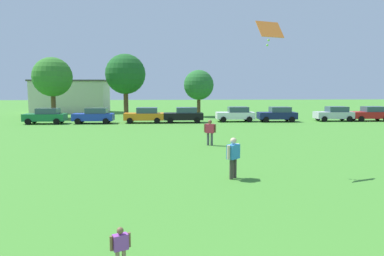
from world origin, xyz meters
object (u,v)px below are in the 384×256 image
(parked_car_orange_2, at_px, (145,115))
(parked_car_black_3, at_px, (184,115))
(parked_car_silver_6, at_px, (334,114))
(child_kite_flyer, at_px, (120,245))
(tree_center, at_px, (125,74))
(kite, at_px, (270,31))
(parked_car_blue_1, at_px, (94,116))
(adult_bystander, at_px, (233,154))
(tree_far_right, at_px, (199,85))
(parked_car_red_7, at_px, (371,114))
(bystander_near_trees, at_px, (210,130))
(parked_car_white_4, at_px, (236,114))
(parked_car_navy_5, at_px, (278,114))
(parked_car_green_0, at_px, (46,116))
(tree_far_left, at_px, (52,77))

(parked_car_orange_2, bearing_deg, parked_car_black_3, -179.46)
(parked_car_orange_2, distance_m, parked_car_silver_6, 21.76)
(child_kite_flyer, relative_size, tree_center, 0.12)
(kite, bearing_deg, parked_car_blue_1, 118.46)
(adult_bystander, height_order, parked_car_silver_6, adult_bystander)
(tree_center, height_order, tree_far_right, tree_center)
(parked_car_blue_1, height_order, parked_car_red_7, same)
(kite, height_order, parked_car_blue_1, kite)
(bystander_near_trees, relative_size, parked_car_white_4, 0.40)
(parked_car_red_7, bearing_deg, adult_bystander, 51.29)
(parked_car_orange_2, height_order, parked_car_navy_5, same)
(parked_car_silver_6, bearing_deg, tree_far_right, -26.35)
(parked_car_black_3, bearing_deg, tree_center, -51.31)
(parked_car_green_0, bearing_deg, parked_car_red_7, -178.10)
(bystander_near_trees, xyz_separation_m, parked_car_orange_2, (-5.45, 15.90, -0.17))
(bystander_near_trees, height_order, kite, kite)
(parked_car_silver_6, bearing_deg, parked_car_red_7, 179.04)
(tree_center, bearing_deg, parked_car_blue_1, -103.06)
(parked_car_green_0, distance_m, parked_car_black_3, 14.83)
(bystander_near_trees, xyz_separation_m, parked_car_white_4, (4.80, 16.79, -0.17))
(bystander_near_trees, xyz_separation_m, kite, (1.79, -7.78, 5.38))
(kite, relative_size, parked_car_blue_1, 0.31)
(kite, xyz_separation_m, parked_car_blue_1, (-12.65, 23.34, -5.55))
(parked_car_green_0, xyz_separation_m, parked_car_black_3, (14.82, 0.50, 0.00))
(kite, bearing_deg, parked_car_silver_6, 59.38)
(parked_car_green_0, bearing_deg, parked_car_black_3, -178.06)
(tree_far_left, bearing_deg, child_kite_flyer, -70.88)
(parked_car_black_3, bearing_deg, parked_car_orange_2, 0.54)
(bystander_near_trees, height_order, tree_center, tree_center)
(child_kite_flyer, xyz_separation_m, kite, (5.52, 8.86, 5.83))
(parked_car_red_7, bearing_deg, child_kite_flyer, 53.89)
(parked_car_orange_2, relative_size, parked_car_red_7, 1.00)
(parked_car_navy_5, xyz_separation_m, parked_car_silver_6, (6.78, 0.36, 0.00))
(kite, xyz_separation_m, parked_car_red_7, (18.77, 24.44, -5.55))
(parked_car_blue_1, distance_m, parked_car_navy_5, 20.40)
(tree_far_left, distance_m, tree_center, 9.15)
(kite, relative_size, parked_car_white_4, 0.31)
(parked_car_green_0, distance_m, tree_far_left, 8.44)
(child_kite_flyer, height_order, parked_car_black_3, parked_car_black_3)
(kite, relative_size, parked_car_orange_2, 0.31)
(adult_bystander, height_order, parked_car_white_4, adult_bystander)
(bystander_near_trees, height_order, parked_car_green_0, bystander_near_trees)
(parked_car_orange_2, xyz_separation_m, parked_car_red_7, (26.01, 0.75, 0.00))
(parked_car_red_7, bearing_deg, parked_car_blue_1, 2.00)
(tree_center, bearing_deg, parked_car_red_7, -16.50)
(bystander_near_trees, relative_size, parked_car_blue_1, 0.40)
(parked_car_silver_6, bearing_deg, tree_far_left, -9.87)
(tree_far_right, bearing_deg, parked_car_green_0, -152.77)
(parked_car_orange_2, distance_m, tree_center, 10.99)
(parked_car_red_7, height_order, tree_far_right, tree_far_right)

